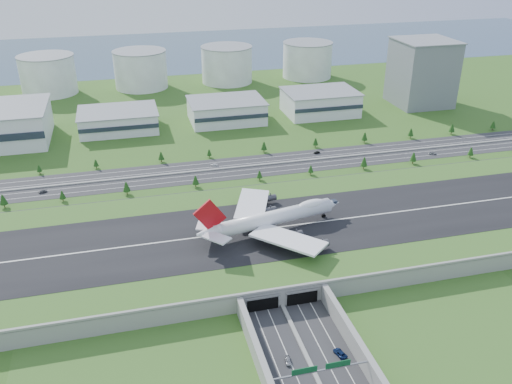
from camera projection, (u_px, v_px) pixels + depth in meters
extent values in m
plane|color=#295B1C|center=(253.00, 245.00, 268.87)|extent=(1200.00, 1200.00, 0.00)
cube|color=gray|center=(253.00, 238.00, 267.11)|extent=(520.00, 100.00, 8.00)
cube|color=#386422|center=(253.00, 231.00, 265.30)|extent=(520.00, 100.00, 0.16)
cube|color=black|center=(253.00, 230.00, 265.24)|extent=(520.00, 58.00, 0.12)
cube|color=silver|center=(253.00, 230.00, 265.21)|extent=(520.00, 0.90, 0.02)
cube|color=gray|center=(282.00, 288.00, 222.12)|extent=(520.00, 1.20, 1.20)
cube|color=gray|center=(376.00, 378.00, 184.17)|extent=(2.40, 100.00, 8.00)
cube|color=black|center=(263.00, 303.00, 221.93)|extent=(13.00, 1.20, 6.00)
cube|color=black|center=(302.00, 297.00, 225.69)|extent=(13.00, 1.20, 6.00)
cylinder|color=gray|center=(372.00, 368.00, 188.92)|extent=(0.70, 0.70, 7.00)
cube|color=gray|center=(321.00, 370.00, 183.09)|extent=(38.00, 0.50, 0.50)
cube|color=#0C4C23|center=(305.00, 371.00, 181.06)|extent=(9.00, 0.30, 2.40)
cube|color=#0C4C23|center=(338.00, 364.00, 183.71)|extent=(9.00, 0.30, 2.40)
cube|color=#28282B|center=(218.00, 170.00, 351.45)|extent=(560.00, 36.00, 0.12)
cylinder|color=#3D2819|center=(4.00, 205.00, 303.88)|extent=(0.50, 0.50, 2.84)
cone|color=#103D15|center=(3.00, 199.00, 302.28)|extent=(4.41, 4.41, 5.68)
cylinder|color=#3D2819|center=(63.00, 199.00, 310.93)|extent=(0.50, 0.50, 2.34)
cone|color=#103D15|center=(62.00, 195.00, 309.61)|extent=(3.64, 3.64, 4.68)
cylinder|color=#3D2819|center=(127.00, 192.00, 318.78)|extent=(0.50, 0.50, 2.84)
cone|color=#103D15|center=(126.00, 187.00, 317.18)|extent=(4.42, 4.42, 5.68)
cylinder|color=#3D2819|center=(196.00, 185.00, 327.84)|extent=(0.50, 0.50, 2.65)
cone|color=#103D15|center=(196.00, 180.00, 326.34)|extent=(4.13, 4.13, 5.30)
cylinder|color=#3D2819|center=(259.00, 178.00, 336.74)|extent=(0.50, 0.50, 2.29)
cone|color=#103D15|center=(260.00, 174.00, 335.45)|extent=(3.56, 3.56, 4.57)
cylinder|color=#3D2819|center=(311.00, 173.00, 344.16)|extent=(0.50, 0.50, 2.30)
cone|color=#103D15|center=(311.00, 169.00, 342.86)|extent=(3.57, 3.57, 4.59)
cylinder|color=#3D2819|center=(364.00, 167.00, 352.09)|extent=(0.50, 0.50, 2.91)
cone|color=#103D15|center=(364.00, 162.00, 350.45)|extent=(4.52, 4.52, 5.82)
cylinder|color=#3D2819|center=(413.00, 162.00, 359.93)|extent=(0.50, 0.50, 2.80)
cone|color=#103D15|center=(414.00, 157.00, 358.35)|extent=(4.36, 4.36, 5.60)
cylinder|color=#3D2819|center=(470.00, 156.00, 369.52)|extent=(0.50, 0.50, 2.64)
cone|color=#103D15|center=(471.00, 151.00, 368.03)|extent=(4.11, 4.11, 5.28)
cylinder|color=#3D2819|center=(40.00, 172.00, 345.51)|extent=(0.50, 0.50, 2.09)
cone|color=#103D15|center=(39.00, 168.00, 344.34)|extent=(3.24, 3.24, 4.17)
cylinder|color=#3D2819|center=(96.00, 167.00, 353.21)|extent=(0.50, 0.50, 2.17)
cone|color=#103D15|center=(96.00, 163.00, 351.99)|extent=(3.38, 3.38, 4.35)
cylinder|color=#3D2819|center=(161.00, 160.00, 362.45)|extent=(0.50, 0.50, 2.59)
cone|color=#103D15|center=(161.00, 156.00, 360.99)|extent=(4.03, 4.03, 5.18)
cylinder|color=#3D2819|center=(209.00, 156.00, 369.73)|extent=(0.50, 0.50, 2.10)
cone|color=#103D15|center=(209.00, 152.00, 368.55)|extent=(3.27, 3.27, 4.20)
cylinder|color=#3D2819|center=(264.00, 150.00, 378.14)|extent=(0.50, 0.50, 2.72)
cone|color=#103D15|center=(264.00, 146.00, 376.61)|extent=(4.23, 4.23, 5.44)
cylinder|color=#3D2819|center=(315.00, 146.00, 386.60)|extent=(0.50, 0.50, 2.50)
cone|color=#103D15|center=(316.00, 141.00, 385.19)|extent=(3.88, 3.88, 4.99)
cylinder|color=#3D2819|center=(364.00, 141.00, 394.89)|extent=(0.50, 0.50, 2.77)
cone|color=#103D15|center=(365.00, 136.00, 393.32)|extent=(4.31, 4.31, 5.54)
cylinder|color=#3D2819|center=(410.00, 137.00, 403.10)|extent=(0.50, 0.50, 2.74)
cone|color=#103D15|center=(411.00, 132.00, 401.56)|extent=(4.26, 4.26, 5.48)
cylinder|color=#3D2819|center=(451.00, 132.00, 410.64)|extent=(0.50, 0.50, 2.93)
cone|color=#103D15|center=(452.00, 128.00, 408.99)|extent=(4.56, 4.56, 5.87)
cylinder|color=#3D2819|center=(493.00, 129.00, 418.65)|extent=(0.50, 0.50, 2.62)
cone|color=#103D15|center=(493.00, 125.00, 417.17)|extent=(4.07, 4.07, 5.24)
cube|color=silver|center=(118.00, 120.00, 417.52)|extent=(58.00, 42.00, 15.00)
cube|color=silver|center=(226.00, 111.00, 435.85)|extent=(58.00, 42.00, 17.00)
cube|color=silver|center=(320.00, 102.00, 453.08)|extent=(58.00, 42.00, 19.00)
cube|color=slate|center=(422.00, 73.00, 470.46)|extent=(46.00, 46.00, 55.00)
cylinder|color=silver|center=(48.00, 75.00, 504.20)|extent=(50.00, 50.00, 35.00)
cylinder|color=silver|center=(141.00, 70.00, 522.97)|extent=(50.00, 50.00, 35.00)
cylinder|color=silver|center=(227.00, 65.00, 541.75)|extent=(50.00, 50.00, 35.00)
cylinder|color=silver|center=(307.00, 60.00, 560.52)|extent=(50.00, 50.00, 35.00)
cube|color=#344D63|center=(162.00, 51.00, 686.24)|extent=(1200.00, 260.00, 0.06)
cylinder|color=white|center=(273.00, 218.00, 263.04)|extent=(63.26, 19.83, 7.21)
cone|color=white|center=(332.00, 204.00, 276.30)|extent=(10.29, 8.89, 7.21)
cone|color=white|center=(208.00, 232.00, 249.58)|extent=(12.50, 9.34, 7.21)
ellipsoid|color=white|center=(311.00, 204.00, 270.31)|extent=(16.20, 8.61, 4.44)
cube|color=white|center=(288.00, 239.00, 247.20)|extent=(33.97, 34.59, 1.78)
cube|color=white|center=(252.00, 204.00, 278.12)|extent=(25.51, 36.80, 1.78)
cylinder|color=#38383D|center=(296.00, 235.00, 255.83)|extent=(6.42, 4.50, 3.38)
cylinder|color=#38383D|center=(322.00, 244.00, 248.41)|extent=(6.42, 4.50, 3.38)
cylinder|color=#38383D|center=(270.00, 210.00, 277.66)|extent=(6.42, 4.50, 3.38)
cylinder|color=#38383D|center=(271.00, 198.00, 290.23)|extent=(6.42, 4.50, 3.38)
cube|color=white|center=(217.00, 238.00, 243.72)|extent=(13.29, 13.75, 0.68)
cube|color=white|center=(205.00, 223.00, 255.54)|extent=(10.32, 13.89, 0.68)
cube|color=#B00C14|center=(210.00, 216.00, 246.24)|extent=(15.94, 4.24, 16.89)
cylinder|color=black|center=(324.00, 216.00, 277.08)|extent=(2.14, 0.79, 2.14)
cylinder|color=black|center=(268.00, 234.00, 260.98)|extent=(2.14, 0.79, 2.14)
cylinder|color=black|center=(262.00, 227.00, 266.80)|extent=(2.14, 0.79, 2.14)
cylinder|color=black|center=(256.00, 237.00, 258.33)|extent=(2.14, 0.79, 2.14)
cylinder|color=black|center=(249.00, 230.00, 264.15)|extent=(2.14, 0.79, 2.14)
imported|color=#A09FA4|center=(288.00, 360.00, 195.90)|extent=(2.69, 5.23, 1.70)
imported|color=#0E1E48|center=(340.00, 353.00, 199.25)|extent=(4.34, 6.71, 1.72)
imported|color=#5B5B60|center=(43.00, 191.00, 320.89)|extent=(5.31, 3.48, 1.68)
imported|color=black|center=(317.00, 152.00, 376.13)|extent=(4.68, 2.55, 1.46)
imported|color=#9E9EA2|center=(432.00, 153.00, 374.72)|extent=(5.90, 3.91, 1.51)
imported|color=white|center=(214.00, 165.00, 356.97)|extent=(5.11, 3.30, 1.38)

